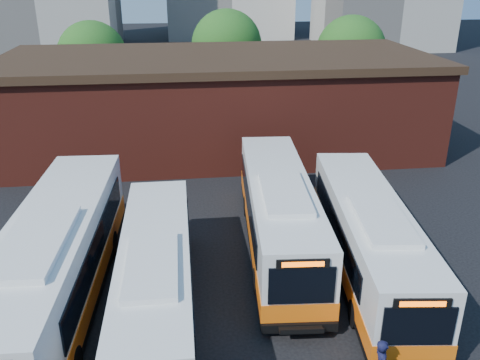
{
  "coord_description": "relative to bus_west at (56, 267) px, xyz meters",
  "views": [
    {
      "loc": [
        -2.62,
        -14.36,
        11.67
      ],
      "look_at": [
        -0.1,
        6.36,
        2.97
      ],
      "focal_mm": 38.0,
      "sensor_mm": 36.0,
      "label": 1
    }
  ],
  "objects": [
    {
      "name": "ground",
      "position": [
        7.33,
        -2.05,
        -1.73
      ],
      "size": [
        220.0,
        220.0,
        0.0
      ],
      "primitive_type": "plane",
      "color": "black"
    },
    {
      "name": "bus_west",
      "position": [
        0.0,
        0.0,
        0.0
      ],
      "size": [
        3.54,
        14.08,
        3.8
      ],
      "rotation": [
        0.0,
        0.0,
        -0.05
      ],
      "color": "silver",
      "rests_on": "ground"
    },
    {
      "name": "bus_midwest",
      "position": [
        3.61,
        -1.12,
        -0.28
      ],
      "size": [
        2.49,
        11.72,
        3.18
      ],
      "rotation": [
        0.0,
        0.0,
        -0.0
      ],
      "color": "silver",
      "rests_on": "ground"
    },
    {
      "name": "bus_mideast",
      "position": [
        11.99,
        0.79,
        -0.2
      ],
      "size": [
        3.89,
        12.54,
        3.37
      ],
      "rotation": [
        0.0,
        0.0,
        -0.11
      ],
      "color": "silver",
      "rests_on": "ground"
    },
    {
      "name": "bus_east",
      "position": [
        8.83,
        3.33,
        -0.15
      ],
      "size": [
        3.52,
        12.92,
        3.48
      ],
      "rotation": [
        0.0,
        0.0,
        -0.07
      ],
      "color": "silver",
      "rests_on": "ground"
    },
    {
      "name": "depot_building",
      "position": [
        7.33,
        17.95,
        1.53
      ],
      "size": [
        28.6,
        12.6,
        6.4
      ],
      "color": "maroon",
      "rests_on": "ground"
    },
    {
      "name": "tree_west",
      "position": [
        -2.67,
        29.95,
        2.92
      ],
      "size": [
        6.0,
        6.0,
        7.65
      ],
      "color": "#382314",
      "rests_on": "ground"
    },
    {
      "name": "tree_mid",
      "position": [
        9.33,
        31.95,
        3.35
      ],
      "size": [
        6.56,
        6.56,
        8.36
      ],
      "color": "#382314",
      "rests_on": "ground"
    },
    {
      "name": "tree_east",
      "position": [
        20.33,
        28.95,
        3.1
      ],
      "size": [
        6.24,
        6.24,
        7.96
      ],
      "color": "#382314",
      "rests_on": "ground"
    }
  ]
}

